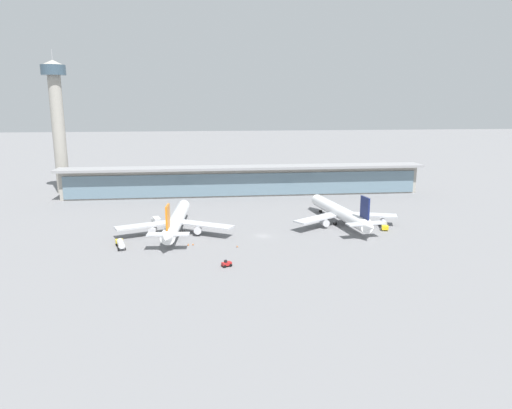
{
  "coord_description": "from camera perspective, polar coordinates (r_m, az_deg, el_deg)",
  "views": [
    {
      "loc": [
        -20.49,
        -160.26,
        47.42
      ],
      "look_at": [
        0.0,
        21.54,
        6.81
      ],
      "focal_mm": 32.87,
      "sensor_mm": 36.0,
      "label": 1
    }
  ],
  "objects": [
    {
      "name": "service_truck_mid_apron_yellow",
      "position": [
        184.67,
        15.29,
        -2.27
      ],
      "size": [
        4.43,
        8.89,
        2.95
      ],
      "color": "yellow",
      "rests_on": "ground"
    },
    {
      "name": "service_truck_under_wing_red",
      "position": [
        138.06,
        -3.6,
        -7.21
      ],
      "size": [
        3.32,
        2.78,
        2.05
      ],
      "color": "#B21E1E",
      "rests_on": "ground"
    },
    {
      "name": "service_truck_by_tail_white",
      "position": [
        187.12,
        -12.05,
        -1.91
      ],
      "size": [
        4.33,
        7.65,
        3.1
      ],
      "color": "silver",
      "rests_on": "ground"
    },
    {
      "name": "ground_plane",
      "position": [
        168.38,
        0.82,
        -3.84
      ],
      "size": [
        1200.0,
        1200.0,
        0.0
      ],
      "primitive_type": "plane",
      "color": "slate"
    },
    {
      "name": "terminal_building",
      "position": [
        238.75,
        -1.42,
        2.98
      ],
      "size": [
        183.65,
        12.8,
        15.2
      ],
      "color": "#9E998E",
      "rests_on": "ground"
    },
    {
      "name": "control_tower",
      "position": [
        262.99,
        -23.01,
        9.8
      ],
      "size": [
        12.0,
        12.0,
        72.3
      ],
      "color": "#9E998E",
      "rests_on": "ground"
    },
    {
      "name": "service_truck_near_nose_yellow",
      "position": [
        160.54,
        -16.16,
        -4.54
      ],
      "size": [
        4.53,
        8.89,
        2.95
      ],
      "color": "yellow",
      "rests_on": "ground"
    },
    {
      "name": "airliner_centre_stand",
      "position": [
        186.24,
        10.22,
        -0.96
      ],
      "size": [
        42.32,
        55.51,
        14.8
      ],
      "color": "white",
      "rests_on": "ground"
    },
    {
      "name": "airliner_left_stand",
      "position": [
        173.47,
        -9.67,
        -1.94
      ],
      "size": [
        42.65,
        55.61,
        14.8
      ],
      "color": "white",
      "rests_on": "ground"
    },
    {
      "name": "safety_cone_bravo",
      "position": [
        159.21,
        -7.68,
        -4.81
      ],
      "size": [
        0.62,
        0.62,
        0.7
      ],
      "color": "orange",
      "rests_on": "ground"
    },
    {
      "name": "safety_cone_alpha",
      "position": [
        158.99,
        -8.25,
        -4.85
      ],
      "size": [
        0.62,
        0.62,
        0.7
      ],
      "color": "orange",
      "rests_on": "ground"
    },
    {
      "name": "safety_cone_charlie",
      "position": [
        155.78,
        -2.31,
        -5.09
      ],
      "size": [
        0.62,
        0.62,
        0.7
      ],
      "color": "orange",
      "rests_on": "ground"
    }
  ]
}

